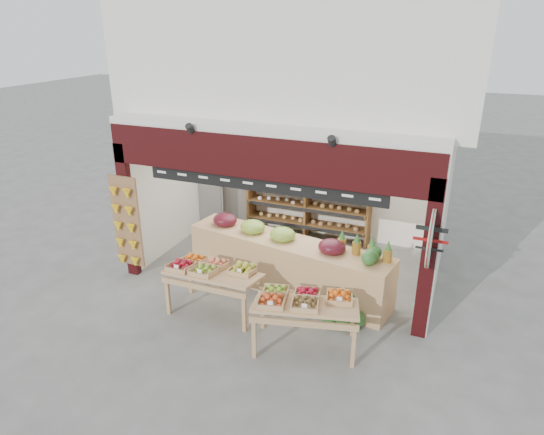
{
  "coord_description": "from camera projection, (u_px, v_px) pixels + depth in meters",
  "views": [
    {
      "loc": [
        3.01,
        -7.97,
        4.68
      ],
      "look_at": [
        -0.13,
        -0.2,
        1.27
      ],
      "focal_mm": 32.0,
      "sensor_mm": 36.0,
      "label": 1
    }
  ],
  "objects": [
    {
      "name": "display_table_left",
      "position": [
        210.0,
        270.0,
        8.21
      ],
      "size": [
        1.55,
        0.88,
        0.99
      ],
      "color": "tan",
      "rests_on": "ground"
    },
    {
      "name": "display_table_right",
      "position": [
        302.0,
        302.0,
        7.26
      ],
      "size": [
        1.73,
        1.22,
        1.01
      ],
      "color": "tan",
      "rests_on": "ground"
    },
    {
      "name": "watermelon_pile",
      "position": [
        346.0,
        310.0,
        8.1
      ],
      "size": [
        0.77,
        0.72,
        0.55
      ],
      "color": "#18491C",
      "rests_on": "ground"
    },
    {
      "name": "banana_board",
      "position": [
        126.0,
        224.0,
        9.17
      ],
      "size": [
        0.6,
        0.15,
        1.8
      ],
      "color": "olive",
      "rests_on": "ground"
    },
    {
      "name": "cardboard_stack",
      "position": [
        236.0,
        239.0,
        10.69
      ],
      "size": [
        0.96,
        0.69,
        0.6
      ],
      "color": "beige",
      "rests_on": "ground"
    },
    {
      "name": "back_shelving",
      "position": [
        308.0,
        192.0,
        10.98
      ],
      "size": [
        2.88,
        0.47,
        1.79
      ],
      "color": "brown",
      "rests_on": "ground"
    },
    {
      "name": "gift_sign",
      "position": [
        431.0,
        238.0,
        7.06
      ],
      "size": [
        0.04,
        0.93,
        0.92
      ],
      "color": "#A5CFBA",
      "rests_on": "ground"
    },
    {
      "name": "refrigerator",
      "position": [
        217.0,
        188.0,
        11.71
      ],
      "size": [
        0.75,
        0.75,
        1.88
      ],
      "primitive_type": "cube",
      "rotation": [
        0.0,
        0.0,
        -0.03
      ],
      "color": "#AEB1B5",
      "rests_on": "ground"
    },
    {
      "name": "mid_counter",
      "position": [
        287.0,
        263.0,
        8.95
      ],
      "size": [
        4.01,
        1.44,
        1.22
      ],
      "color": "tan",
      "rests_on": "ground"
    },
    {
      "name": "ground",
      "position": [
        282.0,
        274.0,
        9.65
      ],
      "size": [
        60.0,
        60.0,
        0.0
      ],
      "primitive_type": "plane",
      "color": "#60605C",
      "rests_on": "ground"
    },
    {
      "name": "shop_structure",
      "position": [
        313.0,
        62.0,
        9.56
      ],
      "size": [
        6.36,
        5.12,
        5.4
      ],
      "color": "silver",
      "rests_on": "ground"
    }
  ]
}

